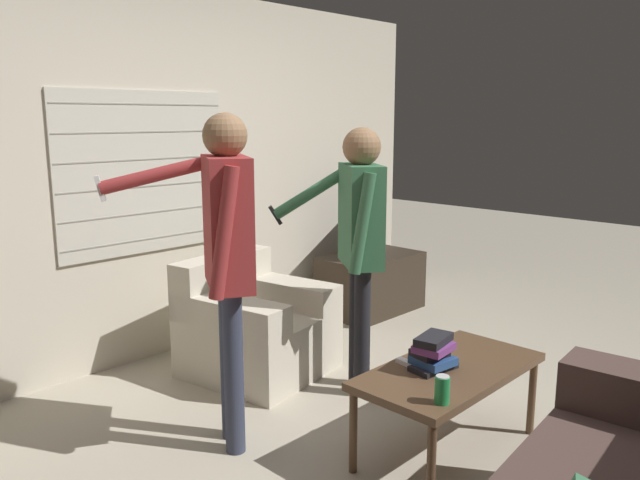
{
  "coord_description": "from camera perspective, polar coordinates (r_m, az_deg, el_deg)",
  "views": [
    {
      "loc": [
        -2.37,
        -1.8,
        1.68
      ],
      "look_at": [
        0.1,
        0.59,
        1.0
      ],
      "focal_mm": 35.0,
      "sensor_mm": 36.0,
      "label": 1
    }
  ],
  "objects": [
    {
      "name": "tv_stand",
      "position": [
        5.5,
        4.63,
        -3.91
      ],
      "size": [
        0.88,
        0.56,
        0.5
      ],
      "color": "#33281E",
      "rests_on": "ground_plane"
    },
    {
      "name": "coffee_table",
      "position": [
        3.25,
        11.74,
        -12.05
      ],
      "size": [
        1.03,
        0.52,
        0.46
      ],
      "color": "brown",
      "rests_on": "ground_plane"
    },
    {
      "name": "person_right_standing",
      "position": [
        3.73,
        3.59,
        1.13
      ],
      "size": [
        0.51,
        0.75,
        1.62
      ],
      "rotation": [
        0.0,
        0.0,
        0.92
      ],
      "color": "black",
      "rests_on": "ground_plane"
    },
    {
      "name": "person_left_standing",
      "position": [
        3.09,
        -8.64,
        -0.0
      ],
      "size": [
        0.62,
        0.8,
        1.7
      ],
      "rotation": [
        0.0,
        0.0,
        1.04
      ],
      "color": "#33384C",
      "rests_on": "ground_plane"
    },
    {
      "name": "spare_remote",
      "position": [
        3.21,
        8.01,
        -11.1
      ],
      "size": [
        0.06,
        0.13,
        0.02
      ],
      "rotation": [
        0.0,
        0.0,
        -0.12
      ],
      "color": "white",
      "rests_on": "coffee_table"
    },
    {
      "name": "soda_can",
      "position": [
        2.83,
        11.11,
        -13.28
      ],
      "size": [
        0.07,
        0.07,
        0.13
      ],
      "color": "#238E47",
      "rests_on": "coffee_table"
    },
    {
      "name": "wall_back",
      "position": [
        4.52,
        -14.27,
        5.71
      ],
      "size": [
        5.2,
        0.08,
        2.55
      ],
      "color": "beige",
      "rests_on": "ground_plane"
    },
    {
      "name": "tv",
      "position": [
        5.39,
        4.68,
        1.0
      ],
      "size": [
        0.64,
        0.54,
        0.45
      ],
      "rotation": [
        0.0,
        0.0,
        3.77
      ],
      "color": "#2D2D33",
      "rests_on": "tv_stand"
    },
    {
      "name": "armchair_beige",
      "position": [
        4.22,
        -6.13,
        -7.85
      ],
      "size": [
        0.93,
        0.94,
        0.76
      ],
      "rotation": [
        0.0,
        0.0,
        3.32
      ],
      "color": "beige",
      "rests_on": "ground_plane"
    },
    {
      "name": "floor_fan",
      "position": [
        4.79,
        -0.45,
        -7.25
      ],
      "size": [
        0.29,
        0.2,
        0.36
      ],
      "color": "black",
      "rests_on": "ground_plane"
    },
    {
      "name": "book_stack",
      "position": [
        3.16,
        10.28,
        -10.14
      ],
      "size": [
        0.25,
        0.2,
        0.18
      ],
      "color": "black",
      "rests_on": "coffee_table"
    },
    {
      "name": "ground_plane",
      "position": [
        3.42,
        6.24,
        -18.36
      ],
      "size": [
        16.0,
        16.0,
        0.0
      ],
      "primitive_type": "plane",
      "color": "#B2A893"
    }
  ]
}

